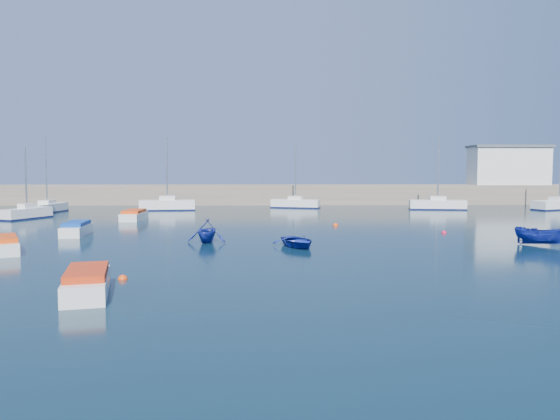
{
  "coord_description": "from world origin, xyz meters",
  "views": [
    {
      "loc": [
        -2.76,
        -27.15,
        4.84
      ],
      "look_at": [
        -1.71,
        14.95,
        1.6
      ],
      "focal_mm": 35.0,
      "sensor_mm": 36.0,
      "label": 1
    }
  ],
  "objects_px": {
    "motorboat_1": "(76,229)",
    "motorboat_2": "(134,215)",
    "sailboat_5": "(168,205)",
    "motorboat_3": "(87,282)",
    "dinghy_right": "(541,236)",
    "dinghy_left": "(207,231)",
    "dinghy_center": "(297,241)",
    "harbor_office": "(508,166)",
    "sailboat_6": "(295,203)",
    "motorboat_0": "(3,245)",
    "sailboat_3": "(27,213)",
    "sailboat_7": "(437,204)",
    "sailboat_8": "(559,204)",
    "sailboat_4": "(47,208)"
  },
  "relations": [
    {
      "from": "sailboat_8",
      "to": "motorboat_1",
      "type": "bearing_deg",
      "value": 91.0
    },
    {
      "from": "sailboat_5",
      "to": "sailboat_4",
      "type": "bearing_deg",
      "value": 97.38
    },
    {
      "from": "sailboat_4",
      "to": "dinghy_right",
      "type": "xyz_separation_m",
      "value": [
        40.97,
        -26.13,
        0.06
      ]
    },
    {
      "from": "motorboat_1",
      "to": "dinghy_right",
      "type": "distance_m",
      "value": 31.48
    },
    {
      "from": "motorboat_3",
      "to": "sailboat_3",
      "type": "bearing_deg",
      "value": 103.2
    },
    {
      "from": "sailboat_5",
      "to": "motorboat_0",
      "type": "distance_m",
      "value": 31.49
    },
    {
      "from": "motorboat_1",
      "to": "motorboat_2",
      "type": "bearing_deg",
      "value": 78.7
    },
    {
      "from": "motorboat_0",
      "to": "dinghy_center",
      "type": "xyz_separation_m",
      "value": [
        17.01,
        1.84,
        -0.1
      ]
    },
    {
      "from": "sailboat_6",
      "to": "dinghy_center",
      "type": "xyz_separation_m",
      "value": [
        -1.63,
        -32.92,
        -0.23
      ]
    },
    {
      "from": "harbor_office",
      "to": "sailboat_7",
      "type": "height_order",
      "value": "sailboat_7"
    },
    {
      "from": "sailboat_4",
      "to": "sailboat_5",
      "type": "height_order",
      "value": "sailboat_5"
    },
    {
      "from": "sailboat_5",
      "to": "sailboat_7",
      "type": "distance_m",
      "value": 31.35
    },
    {
      "from": "motorboat_0",
      "to": "dinghy_left",
      "type": "relative_size",
      "value": 1.55
    },
    {
      "from": "sailboat_3",
      "to": "motorboat_3",
      "type": "xyz_separation_m",
      "value": [
        15.97,
        -31.67,
        -0.1
      ]
    },
    {
      "from": "sailboat_8",
      "to": "dinghy_center",
      "type": "relative_size",
      "value": 2.79
    },
    {
      "from": "sailboat_8",
      "to": "dinghy_left",
      "type": "bearing_deg",
      "value": 100.62
    },
    {
      "from": "sailboat_5",
      "to": "motorboat_2",
      "type": "height_order",
      "value": "sailboat_5"
    },
    {
      "from": "harbor_office",
      "to": "motorboat_3",
      "type": "relative_size",
      "value": 2.17
    },
    {
      "from": "dinghy_center",
      "to": "dinghy_right",
      "type": "bearing_deg",
      "value": -19.27
    },
    {
      "from": "sailboat_6",
      "to": "sailboat_8",
      "type": "bearing_deg",
      "value": -79.33
    },
    {
      "from": "dinghy_center",
      "to": "sailboat_6",
      "type": "bearing_deg",
      "value": 67.08
    },
    {
      "from": "dinghy_left",
      "to": "sailboat_8",
      "type": "bearing_deg",
      "value": 39.38
    },
    {
      "from": "sailboat_3",
      "to": "motorboat_1",
      "type": "distance_m",
      "value": 15.86
    },
    {
      "from": "sailboat_3",
      "to": "motorboat_1",
      "type": "xyz_separation_m",
      "value": [
        9.13,
        -12.96,
        -0.11
      ]
    },
    {
      "from": "sailboat_7",
      "to": "motorboat_2",
      "type": "relative_size",
      "value": 1.82
    },
    {
      "from": "sailboat_5",
      "to": "dinghy_right",
      "type": "xyz_separation_m",
      "value": [
        28.54,
        -29.22,
        -0.06
      ]
    },
    {
      "from": "sailboat_5",
      "to": "motorboat_2",
      "type": "xyz_separation_m",
      "value": [
        -1.02,
        -11.6,
        -0.22
      ]
    },
    {
      "from": "harbor_office",
      "to": "sailboat_3",
      "type": "height_order",
      "value": "harbor_office"
    },
    {
      "from": "sailboat_4",
      "to": "dinghy_left",
      "type": "distance_m",
      "value": 31.23
    },
    {
      "from": "sailboat_3",
      "to": "sailboat_6",
      "type": "height_order",
      "value": "sailboat_6"
    },
    {
      "from": "sailboat_4",
      "to": "motorboat_0",
      "type": "relative_size",
      "value": 1.8
    },
    {
      "from": "sailboat_7",
      "to": "dinghy_right",
      "type": "bearing_deg",
      "value": -176.6
    },
    {
      "from": "sailboat_5",
      "to": "dinghy_left",
      "type": "bearing_deg",
      "value": -171.2
    },
    {
      "from": "sailboat_6",
      "to": "sailboat_7",
      "type": "xyz_separation_m",
      "value": [
        16.47,
        -3.09,
        0.05
      ]
    },
    {
      "from": "harbor_office",
      "to": "sailboat_6",
      "type": "relative_size",
      "value": 1.29
    },
    {
      "from": "sailboat_7",
      "to": "dinghy_left",
      "type": "height_order",
      "value": "sailboat_7"
    },
    {
      "from": "sailboat_6",
      "to": "dinghy_left",
      "type": "height_order",
      "value": "sailboat_6"
    },
    {
      "from": "sailboat_5",
      "to": "sailboat_3",
      "type": "bearing_deg",
      "value": 125.21
    },
    {
      "from": "sailboat_7",
      "to": "dinghy_right",
      "type": "relative_size",
      "value": 2.68
    },
    {
      "from": "motorboat_3",
      "to": "harbor_office",
      "type": "bearing_deg",
      "value": 39.35
    },
    {
      "from": "sailboat_4",
      "to": "sailboat_5",
      "type": "distance_m",
      "value": 12.81
    },
    {
      "from": "motorboat_3",
      "to": "dinghy_right",
      "type": "xyz_separation_m",
      "value": [
        24.06,
        12.72,
        0.13
      ]
    },
    {
      "from": "motorboat_1",
      "to": "dinghy_center",
      "type": "bearing_deg",
      "value": -26.42
    },
    {
      "from": "motorboat_0",
      "to": "dinghy_center",
      "type": "bearing_deg",
      "value": -21.25
    },
    {
      "from": "dinghy_left",
      "to": "motorboat_0",
      "type": "bearing_deg",
      "value": -156.16
    },
    {
      "from": "sailboat_3",
      "to": "sailboat_8",
      "type": "bearing_deg",
      "value": 33.06
    },
    {
      "from": "harbor_office",
      "to": "motorboat_2",
      "type": "height_order",
      "value": "harbor_office"
    },
    {
      "from": "motorboat_1",
      "to": "dinghy_left",
      "type": "distance_m",
      "value": 10.59
    },
    {
      "from": "motorboat_1",
      "to": "dinghy_left",
      "type": "xyz_separation_m",
      "value": [
        9.82,
        -3.94,
        0.29
      ]
    },
    {
      "from": "dinghy_center",
      "to": "motorboat_2",
      "type": "bearing_deg",
      "value": 108.6
    }
  ]
}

